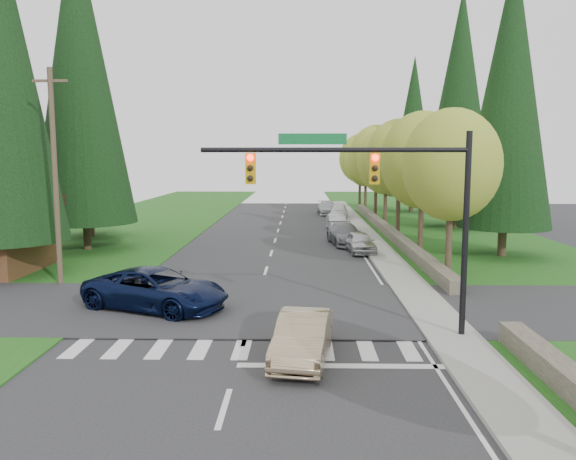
{
  "coord_description": "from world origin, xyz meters",
  "views": [
    {
      "loc": [
        1.81,
        -13.71,
        5.94
      ],
      "look_at": [
        1.28,
        10.7,
        2.8
      ],
      "focal_mm": 35.0,
      "sensor_mm": 36.0,
      "label": 1
    }
  ],
  "objects_px": {
    "sedan_champagne": "(303,337)",
    "parked_car_c": "(337,222)",
    "parked_car_a": "(360,242)",
    "parked_car_e": "(327,208)",
    "suv_navy": "(156,289)",
    "parked_car_b": "(345,234)",
    "parked_car_d": "(339,212)"
  },
  "relations": [
    {
      "from": "parked_car_b",
      "to": "parked_car_d",
      "type": "relative_size",
      "value": 1.13
    },
    {
      "from": "parked_car_a",
      "to": "parked_car_c",
      "type": "distance_m",
      "value": 11.08
    },
    {
      "from": "suv_navy",
      "to": "parked_car_b",
      "type": "bearing_deg",
      "value": -4.65
    },
    {
      "from": "parked_car_b",
      "to": "parked_car_c",
      "type": "relative_size",
      "value": 1.24
    },
    {
      "from": "suv_navy",
      "to": "parked_car_c",
      "type": "distance_m",
      "value": 26.1
    },
    {
      "from": "parked_car_b",
      "to": "parked_car_c",
      "type": "bearing_deg",
      "value": 82.99
    },
    {
      "from": "sedan_champagne",
      "to": "parked_car_c",
      "type": "height_order",
      "value": "sedan_champagne"
    },
    {
      "from": "parked_car_c",
      "to": "suv_navy",
      "type": "bearing_deg",
      "value": -112.78
    },
    {
      "from": "suv_navy",
      "to": "parked_car_d",
      "type": "xyz_separation_m",
      "value": [
        9.45,
        33.25,
        -0.07
      ]
    },
    {
      "from": "sedan_champagne",
      "to": "parked_car_e",
      "type": "height_order",
      "value": "sedan_champagne"
    },
    {
      "from": "sedan_champagne",
      "to": "suv_navy",
      "type": "relative_size",
      "value": 0.72
    },
    {
      "from": "sedan_champagne",
      "to": "parked_car_c",
      "type": "distance_m",
      "value": 30.2
    },
    {
      "from": "parked_car_b",
      "to": "sedan_champagne",
      "type": "bearing_deg",
      "value": -105.54
    },
    {
      "from": "parked_car_c",
      "to": "parked_car_d",
      "type": "distance_m",
      "value": 8.66
    },
    {
      "from": "sedan_champagne",
      "to": "parked_car_d",
      "type": "xyz_separation_m",
      "value": [
        3.7,
        38.69,
        0.05
      ]
    },
    {
      "from": "parked_car_a",
      "to": "parked_car_e",
      "type": "distance_m",
      "value": 24.11
    },
    {
      "from": "sedan_champagne",
      "to": "parked_car_e",
      "type": "bearing_deg",
      "value": 94.11
    },
    {
      "from": "sedan_champagne",
      "to": "parked_car_a",
      "type": "relative_size",
      "value": 1.07
    },
    {
      "from": "parked_car_a",
      "to": "parked_car_e",
      "type": "height_order",
      "value": "parked_car_e"
    },
    {
      "from": "suv_navy",
      "to": "parked_car_c",
      "type": "xyz_separation_m",
      "value": [
        8.68,
        24.62,
        -0.16
      ]
    },
    {
      "from": "sedan_champagne",
      "to": "suv_navy",
      "type": "height_order",
      "value": "suv_navy"
    },
    {
      "from": "parked_car_a",
      "to": "suv_navy",
      "type": "bearing_deg",
      "value": -130.37
    },
    {
      "from": "suv_navy",
      "to": "parked_car_b",
      "type": "height_order",
      "value": "suv_navy"
    },
    {
      "from": "parked_car_d",
      "to": "parked_car_e",
      "type": "height_order",
      "value": "parked_car_d"
    },
    {
      "from": "suv_navy",
      "to": "parked_car_a",
      "type": "bearing_deg",
      "value": -12.07
    },
    {
      "from": "parked_car_c",
      "to": "parked_car_d",
      "type": "relative_size",
      "value": 0.91
    },
    {
      "from": "parked_car_b",
      "to": "parked_car_c",
      "type": "distance_m",
      "value": 7.69
    },
    {
      "from": "suv_navy",
      "to": "parked_car_b",
      "type": "distance_m",
      "value": 19.07
    },
    {
      "from": "sedan_champagne",
      "to": "parked_car_c",
      "type": "bearing_deg",
      "value": 92.23
    },
    {
      "from": "parked_car_a",
      "to": "sedan_champagne",
      "type": "bearing_deg",
      "value": -106.54
    },
    {
      "from": "parked_car_c",
      "to": "parked_car_a",
      "type": "bearing_deg",
      "value": -89.38
    },
    {
      "from": "parked_car_a",
      "to": "parked_car_e",
      "type": "relative_size",
      "value": 0.84
    }
  ]
}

